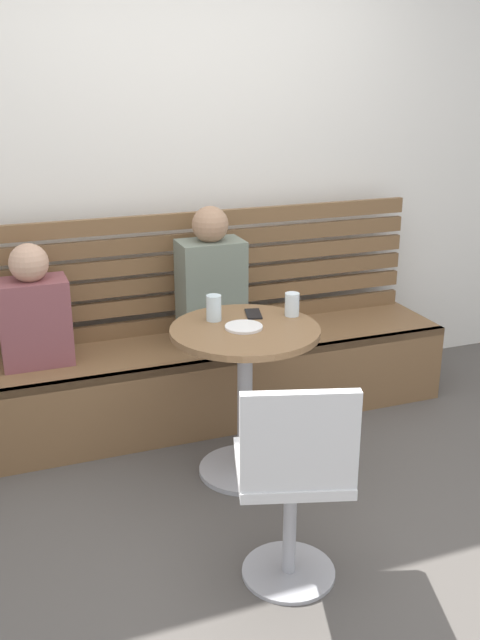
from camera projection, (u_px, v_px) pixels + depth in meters
The scene contains 12 objects.
ground at pixel (298, 541), 2.95m from camera, with size 8.00×8.00×0.00m, color #514C47.
back_wall at pixel (178, 143), 3.92m from camera, with size 5.20×0.10×2.90m, color white.
booth_bench at pixel (206, 380), 3.94m from camera, with size 2.70×0.52×0.44m.
booth_backrest at pixel (191, 271), 3.96m from camera, with size 2.65×0.04×0.67m.
cafe_table at pixel (245, 373), 3.29m from camera, with size 0.68×0.68×0.74m.
white_chair at pixel (294, 478), 2.55m from camera, with size 0.50×0.50×0.85m.
person_adult at pixel (211, 283), 3.79m from camera, with size 0.34×0.22×0.73m.
person_child_left at pixel (34, 312), 3.52m from camera, with size 0.34×0.22×0.61m.
cup_glass_tall at pixel (214, 308), 3.29m from camera, with size 0.07×0.07×0.12m, color silver.
cup_water_clear at pixel (292, 304), 3.36m from camera, with size 0.07×0.07×0.11m, color white.
plate_small at pixel (244, 327), 3.21m from camera, with size 0.17×0.17×0.01m, color white.
phone_on_table at pixel (253, 314), 3.38m from camera, with size 0.07×0.14×0.01m, color black.
Camera 1 is at (-1.10, -2.24, 1.85)m, focal length 40.26 mm.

